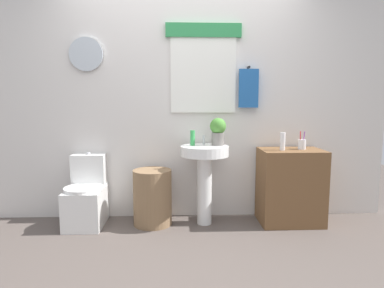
% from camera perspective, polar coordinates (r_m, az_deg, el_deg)
% --- Properties ---
extents(ground_plane, '(8.00, 8.00, 0.00)m').
position_cam_1_polar(ground_plane, '(2.77, -1.08, -19.68)').
color(ground_plane, '#564C47').
extents(back_wall, '(4.40, 0.18, 2.60)m').
position_cam_1_polar(back_wall, '(3.62, -1.45, 8.12)').
color(back_wall, silver).
rests_on(back_wall, ground_plane).
extents(toilet, '(0.38, 0.51, 0.72)m').
position_cam_1_polar(toilet, '(3.62, -17.56, -8.76)').
color(toilet, white).
rests_on(toilet, ground_plane).
extents(laundry_hamper, '(0.39, 0.39, 0.57)m').
position_cam_1_polar(laundry_hamper, '(3.47, -6.76, -9.02)').
color(laundry_hamper, '#846647').
rests_on(laundry_hamper, ground_plane).
extents(pedestal_sink, '(0.49, 0.49, 0.81)m').
position_cam_1_polar(pedestal_sink, '(3.39, 2.16, -3.91)').
color(pedestal_sink, white).
rests_on(pedestal_sink, ground_plane).
extents(faucet, '(0.03, 0.03, 0.10)m').
position_cam_1_polar(faucet, '(3.47, 2.03, 0.75)').
color(faucet, silver).
rests_on(faucet, pedestal_sink).
extents(wooden_cabinet, '(0.63, 0.44, 0.77)m').
position_cam_1_polar(wooden_cabinet, '(3.62, 16.44, -6.95)').
color(wooden_cabinet, brown).
rests_on(wooden_cabinet, ground_plane).
extents(soap_bottle, '(0.05, 0.05, 0.15)m').
position_cam_1_polar(soap_bottle, '(3.39, 0.10, 1.05)').
color(soap_bottle, green).
rests_on(soap_bottle, pedestal_sink).
extents(potted_plant, '(0.17, 0.17, 0.28)m').
position_cam_1_polar(potted_plant, '(3.41, 4.46, 2.36)').
color(potted_plant, slate).
rests_on(potted_plant, pedestal_sink).
extents(lotion_bottle, '(0.05, 0.05, 0.18)m').
position_cam_1_polar(lotion_bottle, '(3.46, 15.21, 0.44)').
color(lotion_bottle, white).
rests_on(lotion_bottle, wooden_cabinet).
extents(toothbrush_cup, '(0.08, 0.08, 0.19)m').
position_cam_1_polar(toothbrush_cup, '(3.59, 18.25, -0.02)').
color(toothbrush_cup, silver).
rests_on(toothbrush_cup, wooden_cabinet).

